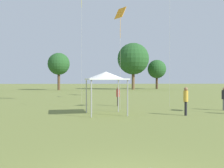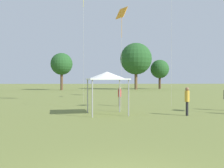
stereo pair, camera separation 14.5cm
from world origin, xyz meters
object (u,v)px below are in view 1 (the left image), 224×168
(distant_tree_1, at_px, (133,59))
(distant_tree_2, at_px, (59,64))
(kite_0, at_px, (120,16))
(person_standing_1, at_px, (118,95))
(distant_tree_0, at_px, (157,69))
(person_standing_5, at_px, (224,97))
(person_standing_0, at_px, (186,98))
(canopy_tent, at_px, (106,76))

(distant_tree_1, relative_size, distant_tree_2, 1.33)
(kite_0, xyz_separation_m, distant_tree_2, (-9.94, 39.03, -1.13))
(person_standing_1, relative_size, distant_tree_0, 0.22)
(person_standing_5, xyz_separation_m, distant_tree_2, (-17.47, 39.47, 4.71))
(distant_tree_0, height_order, distant_tree_1, distant_tree_1)
(kite_0, distance_m, distant_tree_1, 42.51)
(person_standing_0, relative_size, person_standing_1, 1.10)
(distant_tree_0, bearing_deg, person_standing_0, -101.10)
(person_standing_0, height_order, distant_tree_0, distant_tree_0)
(distant_tree_0, relative_size, distant_tree_1, 0.66)
(person_standing_0, xyz_separation_m, kite_0, (-3.80, 2.99, 5.76))
(person_standing_1, relative_size, kite_0, 0.22)
(person_standing_0, bearing_deg, kite_0, 162.54)
(person_standing_0, bearing_deg, person_standing_1, 141.57)
(distant_tree_0, bearing_deg, distant_tree_1, -152.99)
(person_standing_1, relative_size, canopy_tent, 0.56)
(person_standing_5, bearing_deg, distant_tree_1, -118.07)
(canopy_tent, distance_m, distant_tree_1, 45.07)
(person_standing_5, bearing_deg, person_standing_1, -55.10)
(person_standing_0, bearing_deg, canopy_tent, -169.00)
(distant_tree_2, bearing_deg, person_standing_1, -74.34)
(person_standing_1, bearing_deg, kite_0, -146.70)
(distant_tree_0, height_order, distant_tree_2, distant_tree_2)
(person_standing_0, distance_m, person_standing_5, 4.52)
(distant_tree_0, bearing_deg, distant_tree_2, -165.11)
(person_standing_0, bearing_deg, distant_tree_1, 106.80)
(canopy_tent, bearing_deg, distant_tree_2, 102.09)
(kite_0, relative_size, distant_tree_0, 1.03)
(person_standing_5, distance_m, kite_0, 9.54)
(distant_tree_2, bearing_deg, person_standing_0, -71.89)
(person_standing_5, bearing_deg, distant_tree_0, -126.08)
(distant_tree_0, distance_m, distant_tree_1, 7.49)
(person_standing_5, bearing_deg, person_standing_0, 5.43)
(canopy_tent, xyz_separation_m, distant_tree_1, (8.01, 44.10, 4.70))
(person_standing_5, xyz_separation_m, distant_tree_0, (5.73, 45.64, 3.90))
(person_standing_0, distance_m, canopy_tent, 5.18)
(kite_0, relative_size, distant_tree_1, 0.68)
(person_standing_0, relative_size, canopy_tent, 0.62)
(kite_0, height_order, distant_tree_1, distant_tree_1)
(canopy_tent, relative_size, kite_0, 0.38)
(person_standing_1, bearing_deg, distant_tree_0, 17.72)
(kite_0, xyz_separation_m, distant_tree_0, (13.26, 45.19, -1.94))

